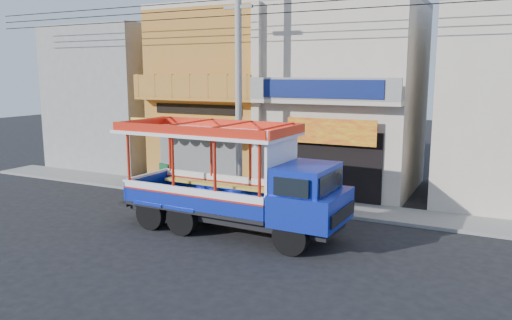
{
  "coord_description": "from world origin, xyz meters",
  "views": [
    {
      "loc": [
        8.29,
        -13.86,
        5.11
      ],
      "look_at": [
        0.15,
        2.5,
        1.95
      ],
      "focal_mm": 35.0,
      "sensor_mm": 36.0,
      "label": 1
    }
  ],
  "objects_px": {
    "songthaew_truck": "(246,183)",
    "potted_plant_b": "(316,194)",
    "potted_plant_a": "(304,188)",
    "utility_pole": "(242,76)",
    "green_sign": "(164,177)"
  },
  "relations": [
    {
      "from": "potted_plant_a",
      "to": "potted_plant_b",
      "type": "distance_m",
      "value": 1.09
    },
    {
      "from": "potted_plant_a",
      "to": "utility_pole",
      "type": "bearing_deg",
      "value": 178.94
    },
    {
      "from": "utility_pole",
      "to": "songthaew_truck",
      "type": "distance_m",
      "value": 5.2
    },
    {
      "from": "potted_plant_a",
      "to": "potted_plant_b",
      "type": "relative_size",
      "value": 1.07
    },
    {
      "from": "green_sign",
      "to": "potted_plant_a",
      "type": "distance_m",
      "value": 6.5
    },
    {
      "from": "potted_plant_a",
      "to": "green_sign",
      "type": "bearing_deg",
      "value": 153.56
    },
    {
      "from": "utility_pole",
      "to": "potted_plant_a",
      "type": "distance_m",
      "value": 5.11
    },
    {
      "from": "potted_plant_a",
      "to": "potted_plant_b",
      "type": "bearing_deg",
      "value": -78.13
    },
    {
      "from": "songthaew_truck",
      "to": "potted_plant_b",
      "type": "bearing_deg",
      "value": 77.04
    },
    {
      "from": "songthaew_truck",
      "to": "green_sign",
      "type": "distance_m",
      "value": 7.62
    },
    {
      "from": "green_sign",
      "to": "potted_plant_a",
      "type": "xyz_separation_m",
      "value": [
        6.47,
        0.65,
        0.03
      ]
    },
    {
      "from": "utility_pole",
      "to": "potted_plant_a",
      "type": "relative_size",
      "value": 30.51
    },
    {
      "from": "utility_pole",
      "to": "songthaew_truck",
      "type": "xyz_separation_m",
      "value": [
        1.98,
        -3.48,
        -3.32
      ]
    },
    {
      "from": "songthaew_truck",
      "to": "potted_plant_b",
      "type": "height_order",
      "value": "songthaew_truck"
    },
    {
      "from": "songthaew_truck",
      "to": "potted_plant_b",
      "type": "relative_size",
      "value": 8.96
    }
  ]
}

